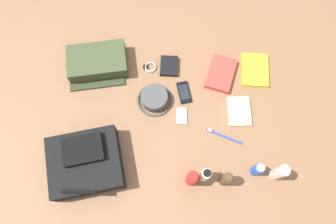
% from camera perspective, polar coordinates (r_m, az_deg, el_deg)
% --- Properties ---
extents(ground_plane, '(2.64, 2.02, 0.02)m').
position_cam_1_polar(ground_plane, '(1.60, -0.00, -0.58)').
color(ground_plane, brown).
rests_on(ground_plane, ground).
extents(backpack, '(0.38, 0.34, 0.14)m').
position_cam_1_polar(backpack, '(1.52, -14.52, -8.70)').
color(backpack, black).
rests_on(backpack, ground_plane).
extents(toiletry_pouch, '(0.32, 0.26, 0.09)m').
position_cam_1_polar(toiletry_pouch, '(1.69, -12.47, 8.63)').
color(toiletry_pouch, '#384228').
rests_on(toiletry_pouch, ground_plane).
extents(bucket_hat, '(0.18, 0.18, 0.06)m').
position_cam_1_polar(bucket_hat, '(1.59, -2.45, 2.43)').
color(bucket_hat, '#434343').
rests_on(bucket_hat, ground_plane).
extents(lotion_bottle, '(0.05, 0.05, 0.17)m').
position_cam_1_polar(lotion_bottle, '(1.52, 19.26, -10.18)').
color(lotion_bottle, beige).
rests_on(lotion_bottle, ground_plane).
extents(deodorant_spray, '(0.04, 0.04, 0.12)m').
position_cam_1_polar(deodorant_spray, '(1.52, 15.69, -9.86)').
color(deodorant_spray, blue).
rests_on(deodorant_spray, ground_plane).
extents(cologne_bottle, '(0.04, 0.04, 0.15)m').
position_cam_1_polar(cologne_bottle, '(1.47, 10.31, -11.72)').
color(cologne_bottle, '#473319').
rests_on(cologne_bottle, ground_plane).
extents(toothpaste_tube, '(0.04, 0.04, 0.15)m').
position_cam_1_polar(toothpaste_tube, '(1.46, 6.66, -11.13)').
color(toothpaste_tube, white).
rests_on(toothpaste_tube, ground_plane).
extents(sunscreen_spray, '(0.05, 0.05, 0.16)m').
position_cam_1_polar(sunscreen_spray, '(1.45, 4.29, -11.74)').
color(sunscreen_spray, red).
rests_on(sunscreen_spray, ground_plane).
extents(paperback_novel, '(0.14, 0.19, 0.02)m').
position_cam_1_polar(paperback_novel, '(1.73, 15.25, 7.24)').
color(paperback_novel, yellow).
rests_on(paperback_novel, ground_plane).
extents(travel_guidebook, '(0.17, 0.22, 0.03)m').
position_cam_1_polar(travel_guidebook, '(1.68, 9.41, 6.78)').
color(travel_guidebook, red).
rests_on(travel_guidebook, ground_plane).
extents(cell_phone, '(0.08, 0.13, 0.01)m').
position_cam_1_polar(cell_phone, '(1.62, 2.88, 3.51)').
color(cell_phone, black).
rests_on(cell_phone, ground_plane).
extents(media_player, '(0.06, 0.09, 0.01)m').
position_cam_1_polar(media_player, '(1.58, 2.45, -0.70)').
color(media_player, '#B7B7BC').
rests_on(media_player, ground_plane).
extents(wristwatch, '(0.07, 0.06, 0.01)m').
position_cam_1_polar(wristwatch, '(1.68, -3.26, 8.01)').
color(wristwatch, '#99999E').
rests_on(wristwatch, ground_plane).
extents(toothbrush, '(0.18, 0.07, 0.02)m').
position_cam_1_polar(toothbrush, '(1.57, 9.68, -4.18)').
color(toothbrush, blue).
rests_on(toothbrush, ground_plane).
extents(wallet, '(0.09, 0.11, 0.02)m').
position_cam_1_polar(wallet, '(1.67, 0.26, 8.20)').
color(wallet, black).
rests_on(wallet, ground_plane).
extents(notepad, '(0.12, 0.16, 0.02)m').
position_cam_1_polar(notepad, '(1.62, 12.61, 0.13)').
color(notepad, beige).
rests_on(notepad, ground_plane).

